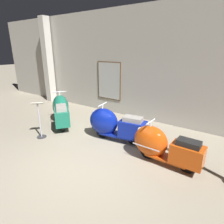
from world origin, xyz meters
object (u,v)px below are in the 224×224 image
(scooter_1, at_px, (112,124))
(scooter_2, at_px, (161,145))
(scooter_0, at_px, (61,110))
(info_stanchion, at_px, (40,123))

(scooter_1, xyz_separation_m, scooter_2, (1.62, -0.33, -0.03))
(scooter_0, distance_m, scooter_1, 2.23)
(scooter_0, height_order, info_stanchion, info_stanchion)
(scooter_1, relative_size, info_stanchion, 1.58)
(info_stanchion, bearing_deg, scooter_2, 13.10)
(info_stanchion, bearing_deg, scooter_1, 31.81)
(scooter_2, bearing_deg, scooter_0, -3.71)
(scooter_1, bearing_deg, info_stanchion, 23.41)
(scooter_0, distance_m, info_stanchion, 1.21)
(scooter_2, distance_m, info_stanchion, 3.54)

